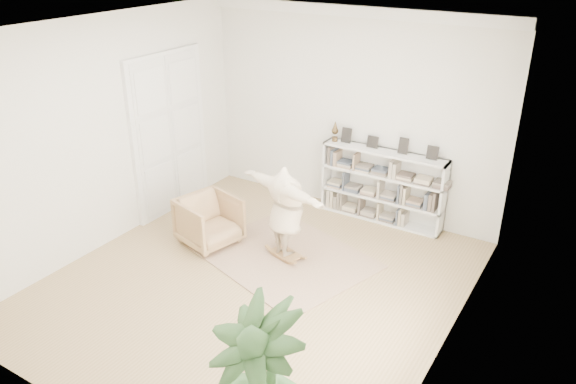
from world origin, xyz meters
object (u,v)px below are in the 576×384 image
(bookshelf, at_px, (382,187))
(rocker_board, at_px, (286,254))
(armchair, at_px, (209,221))
(person, at_px, (286,209))

(bookshelf, distance_m, rocker_board, 2.20)
(armchair, bearing_deg, bookshelf, -27.49)
(bookshelf, relative_size, rocker_board, 3.96)
(armchair, distance_m, person, 1.40)
(armchair, xyz_separation_m, rocker_board, (1.30, 0.25, -0.34))
(rocker_board, relative_size, person, 0.31)
(bookshelf, relative_size, armchair, 2.49)
(armchair, height_order, rocker_board, armchair)
(armchair, height_order, person, person)
(person, bearing_deg, armchair, 28.06)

